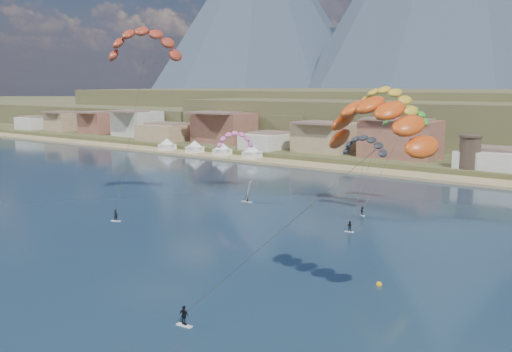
# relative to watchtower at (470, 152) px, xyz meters

# --- Properties ---
(ground) EXTENTS (2400.00, 2400.00, 0.00)m
(ground) POSITION_rel_watchtower_xyz_m (-5.00, -114.00, -6.37)
(ground) COLOR black
(ground) RESTS_ON ground
(beach) EXTENTS (2200.00, 12.00, 0.90)m
(beach) POSITION_rel_watchtower_xyz_m (-5.00, -8.00, -6.12)
(beach) COLOR tan
(beach) RESTS_ON ground
(town) EXTENTS (400.00, 24.00, 12.00)m
(town) POSITION_rel_watchtower_xyz_m (-45.00, 8.00, 1.63)
(town) COLOR silver
(town) RESTS_ON ground
(watchtower) EXTENTS (5.82, 5.82, 8.60)m
(watchtower) POSITION_rel_watchtower_xyz_m (0.00, 0.00, 0.00)
(watchtower) COLOR #47382D
(watchtower) RESTS_ON ground
(beach_tents) EXTENTS (43.40, 6.40, 5.00)m
(beach_tents) POSITION_rel_watchtower_xyz_m (-81.25, -8.00, -2.66)
(beach_tents) COLOR white
(beach_tents) RESTS_ON ground
(kitesurfer_red) EXTENTS (14.90, 18.93, 35.12)m
(kitesurfer_red) POSITION_rel_watchtower_xyz_m (-37.25, -73.70, 24.96)
(kitesurfer_red) COLOR silver
(kitesurfer_red) RESTS_ON ground
(kitesurfer_yellow) EXTENTS (11.61, 16.47, 25.17)m
(kitesurfer_yellow) POSITION_rel_watchtower_xyz_m (2.07, -54.39, 14.63)
(kitesurfer_yellow) COLOR silver
(kitesurfer_yellow) RESTS_ON ground
(kitesurfer_orange) EXTENTS (20.70, 18.35, 26.59)m
(kitesurfer_orange) POSITION_rel_watchtower_xyz_m (20.68, -96.15, 13.74)
(kitesurfer_orange) COLOR silver
(kitesurfer_orange) RESTS_ON ground
(kitesurfer_green) EXTENTS (9.24, 13.08, 20.93)m
(kitesurfer_green) POSITION_rel_watchtower_xyz_m (2.30, -46.45, 11.64)
(kitesurfer_green) COLOR silver
(kitesurfer_green) RESTS_ON ground
(distant_kite_pink) EXTENTS (8.17, 7.96, 15.01)m
(distant_kite_pink) POSITION_rel_watchtower_xyz_m (-34.71, -50.63, 5.49)
(distant_kite_pink) COLOR #262626
(distant_kite_pink) RESTS_ON ground
(distant_kite_dark) EXTENTS (8.71, 5.90, 16.12)m
(distant_kite_dark) POSITION_rel_watchtower_xyz_m (-1.47, -54.98, 6.66)
(distant_kite_dark) COLOR #262626
(distant_kite_dark) RESTS_ON ground
(windsurfer) EXTENTS (2.36, 2.58, 4.12)m
(windsurfer) POSITION_rel_watchtower_xyz_m (-24.57, -59.16, -5.06)
(windsurfer) COLOR silver
(windsurfer) RESTS_ON ground
(buoy) EXTENTS (0.72, 0.72, 0.72)m
(buoy) POSITION_rel_watchtower_xyz_m (17.61, -88.00, -6.25)
(buoy) COLOR orange
(buoy) RESTS_ON ground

